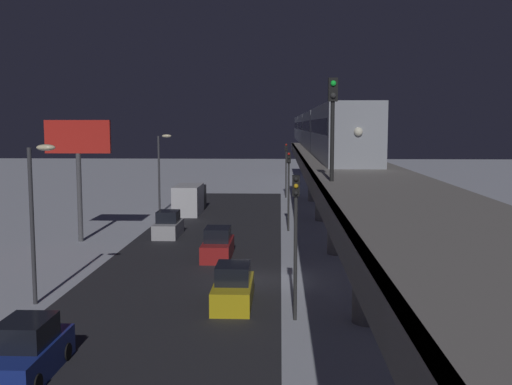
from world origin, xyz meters
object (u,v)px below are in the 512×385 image
Objects in this scene: sedan_silver at (168,226)px; traffic_light_near at (296,226)px; sedan_blue at (27,353)px; traffic_light_mid at (289,179)px; traffic_light_far at (286,162)px; sedan_red at (218,245)px; sedan_yellow_2 at (233,288)px; rail_signal at (333,111)px; commercial_billboard at (78,149)px; subway_train at (315,129)px; box_truck at (190,199)px.

sedan_silver is 0.63× the size of traffic_light_near.
sedan_blue is 0.69× the size of traffic_light_mid.
traffic_light_near is (-9.30, -6.29, 3.41)m from sedan_blue.
sedan_blue is at bearing 79.70° from traffic_light_far.
sedan_silver is (4.60, -7.38, 0.00)m from sedan_red.
sedan_silver is at bearing 109.97° from sedan_yellow_2.
sedan_blue is 0.69× the size of traffic_light_near.
sedan_blue is 30.38m from traffic_light_mid.
sedan_yellow_2 is (4.24, -4.38, -8.28)m from rail_signal.
sedan_blue and sedan_silver have the same top height.
traffic_light_far is at bearing -119.29° from commercial_billboard.
rail_signal is 25.79m from sedan_silver.
sedan_yellow_2 is (-1.80, 10.23, 0.00)m from sedan_red.
rail_signal is 25.13m from traffic_light_mid.
traffic_light_near reaches higher than sedan_yellow_2.
traffic_light_far is (1.34, -47.05, -4.88)m from rail_signal.
commercial_billboard is at bearing -48.67° from traffic_light_near.
sedan_red is at bearing -103.81° from sedan_blue.
sedan_silver is at bearing -64.18° from rail_signal.
commercial_billboard is at bearing 21.04° from sedan_silver.
sedan_red is 13.72m from traffic_light_near.
rail_signal is 0.62× the size of traffic_light_mid.
rail_signal is at bearing 115.82° from sedan_silver.
sedan_silver is at bearing -64.85° from traffic_light_near.
sedan_yellow_2 is 20.62m from commercial_billboard.
subway_train is at bearing -92.41° from rail_signal.
sedan_red is 1.14× the size of sedan_silver.
traffic_light_mid is at bearing -86.89° from rail_signal.
subway_train is at bearing 74.71° from sedan_red.
sedan_blue is at bearing 72.06° from traffic_light_mid.
sedan_silver is (6.40, -17.61, -0.00)m from sedan_yellow_2.
subway_train reaches higher than traffic_light_mid.
traffic_light_far is at bearing -88.37° from rail_signal.
sedan_blue is 52.10m from traffic_light_far.
sedan_red is 1.05× the size of sedan_yellow_2.
sedan_red is at bearing 103.55° from box_truck.
traffic_light_far is at bearing 81.75° from sedan_red.
traffic_light_far reaches higher than box_truck.
box_truck reaches higher than sedan_blue.
sedan_blue is (10.64, 4.10, -8.29)m from rail_signal.
rail_signal is at bearing 87.59° from subway_train.
traffic_light_far is at bearing -127.18° from box_truck.
sedan_blue is at bearing 75.29° from subway_train.
sedan_blue is 1.01× the size of sedan_yellow_2.
rail_signal reaches higher than sedan_silver.
commercial_billboard reaches higher than box_truck.
sedan_yellow_2 is at bearing 86.11° from traffic_light_far.
commercial_billboard is at bearing 17.88° from traffic_light_mid.
traffic_light_near is at bearing -145.94° from sedan_blue.
traffic_light_far is (0.00, -22.43, 0.00)m from traffic_light_mid.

